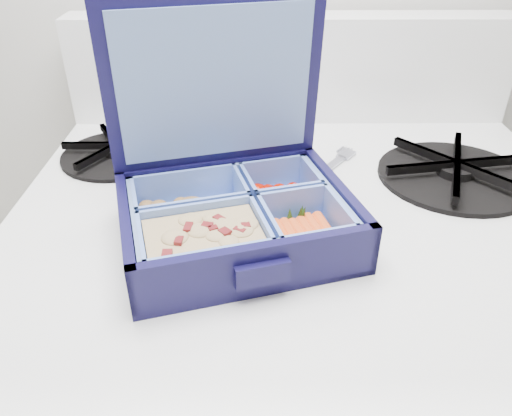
{
  "coord_description": "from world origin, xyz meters",
  "views": [
    {
      "loc": [
        -0.68,
        1.18,
        1.31
      ],
      "look_at": [
        -0.67,
        1.61,
        1.04
      ],
      "focal_mm": 35.0,
      "sensor_mm": 36.0,
      "label": 1
    }
  ],
  "objects": [
    {
      "name": "burner_grate_rear",
      "position": [
        -0.86,
        1.8,
        1.01
      ],
      "size": [
        0.15,
        0.15,
        0.02
      ],
      "primitive_type": "cylinder",
      "rotation": [
        0.0,
        0.0,
        -0.01
      ],
      "color": "black",
      "rests_on": "stove"
    },
    {
      "name": "bento_box",
      "position": [
        -0.69,
        1.6,
        1.03
      ],
      "size": [
        0.26,
        0.23,
        0.05
      ],
      "primitive_type": null,
      "rotation": [
        0.0,
        0.0,
        0.27
      ],
      "color": "#0E0C35",
      "rests_on": "stove"
    },
    {
      "name": "burner_grate",
      "position": [
        -0.42,
        1.73,
        1.02
      ],
      "size": [
        0.22,
        0.22,
        0.03
      ],
      "primitive_type": "cylinder",
      "rotation": [
        0.0,
        0.0,
        0.17
      ],
      "color": "black",
      "rests_on": "stove"
    },
    {
      "name": "fork",
      "position": [
        -0.59,
        1.74,
        1.01
      ],
      "size": [
        0.11,
        0.14,
        0.01
      ],
      "primitive_type": null,
      "rotation": [
        0.0,
        0.0,
        -0.64
      ],
      "color": "#9E9EAD",
      "rests_on": "stove"
    }
  ]
}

